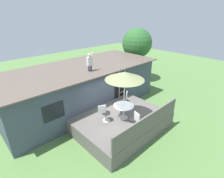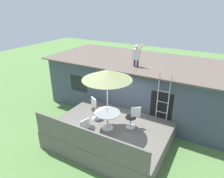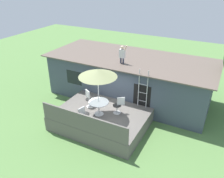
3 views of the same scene
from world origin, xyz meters
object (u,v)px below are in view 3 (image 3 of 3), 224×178
(step_ladder, at_px, (143,89))
(patio_chair_right, at_px, (118,105))
(person_figure, at_px, (122,53))
(patio_chair_left, at_px, (89,99))
(patio_chair_near, at_px, (84,115))
(patio_umbrella, at_px, (98,73))
(patio_table, at_px, (99,104))

(step_ladder, height_order, patio_chair_right, step_ladder)
(person_figure, bearing_deg, patio_chair_left, -111.60)
(patio_chair_left, xyz_separation_m, patio_chair_near, (0.63, -1.45, 0.00))
(patio_chair_right, bearing_deg, patio_umbrella, -0.00)
(patio_chair_left, bearing_deg, patio_table, 0.00)
(step_ladder, distance_m, patio_chair_left, 2.99)
(patio_table, height_order, patio_chair_right, patio_chair_right)
(patio_table, height_order, person_figure, person_figure)
(patio_table, relative_size, patio_chair_left, 1.13)
(step_ladder, bearing_deg, patio_table, -134.00)
(patio_chair_left, bearing_deg, patio_chair_right, 31.31)
(patio_chair_near, bearing_deg, step_ladder, -20.61)
(patio_chair_left, bearing_deg, step_ladder, 53.80)
(patio_umbrella, bearing_deg, patio_chair_left, 152.88)
(person_figure, bearing_deg, patio_table, -90.10)
(patio_chair_near, bearing_deg, patio_umbrella, 0.00)
(person_figure, xyz_separation_m, patio_chair_right, (0.84, -2.15, -2.08))
(person_figure, bearing_deg, patio_umbrella, -90.10)
(patio_table, relative_size, person_figure, 0.94)
(patio_table, distance_m, patio_chair_near, 1.03)
(step_ladder, bearing_deg, patio_chair_near, -125.57)
(patio_chair_left, height_order, patio_chair_right, same)
(patio_chair_left, bearing_deg, person_figure, 95.52)
(person_figure, bearing_deg, step_ladder, -29.68)
(step_ladder, bearing_deg, patio_chair_left, -153.32)
(step_ladder, relative_size, patio_chair_left, 2.39)
(patio_table, relative_size, patio_umbrella, 0.41)
(patio_chair_left, distance_m, patio_chair_near, 1.58)
(patio_umbrella, bearing_deg, patio_table, -93.58)
(person_figure, height_order, patio_chair_right, person_figure)
(patio_umbrella, distance_m, patio_chair_left, 2.14)
(step_ladder, distance_m, patio_chair_right, 1.60)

